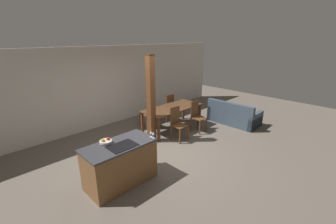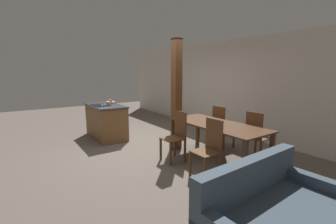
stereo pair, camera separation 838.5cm
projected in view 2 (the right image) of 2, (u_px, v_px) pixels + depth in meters
name	position (u px, v px, depth m)	size (l,w,h in m)	color
ground_plane	(147.00, 148.00, 5.35)	(16.00, 16.00, 0.00)	#665B51
wall_back	(228.00, 87.00, 6.67)	(11.20, 0.08, 2.70)	silver
kitchen_island	(106.00, 121.00, 6.20)	(1.48, 0.75, 0.92)	brown
fruit_bowl	(111.00, 102.00, 6.37)	(0.25, 0.25, 0.11)	silver
wine_glass_near	(102.00, 104.00, 5.39)	(0.06, 0.06, 0.15)	silver
wine_glass_middle	(105.00, 104.00, 5.43)	(0.06, 0.06, 0.15)	silver
dining_table	(216.00, 128.00, 4.54)	(2.09, 0.90, 0.77)	#51331E
dining_chair_near_left	(176.00, 135.00, 4.57)	(0.40, 0.40, 1.01)	brown
dining_chair_near_right	(209.00, 148.00, 3.81)	(0.40, 0.40, 1.01)	brown
dining_chair_far_left	(221.00, 126.00, 5.32)	(0.40, 0.40, 1.01)	brown
dining_chair_far_right	(257.00, 135.00, 4.56)	(0.40, 0.40, 1.01)	brown
couch	(275.00, 219.00, 2.37)	(0.95, 1.75, 0.83)	#3D4C5B
timber_post	(176.00, 95.00, 5.20)	(0.19, 0.19, 2.54)	brown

